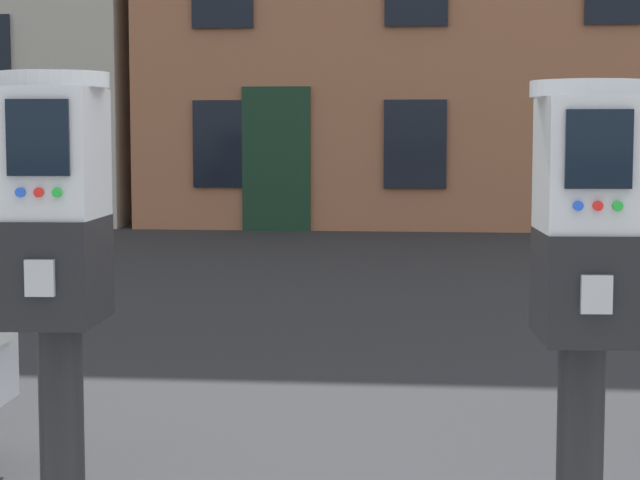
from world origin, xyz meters
TOP-DOWN VIEW (x-y plane):
  - parking_meter_near_kerb at (-0.83, -0.17)m, footprint 0.23×0.26m
  - parking_meter_twin_adjacent at (0.20, -0.17)m, footprint 0.23×0.26m

SIDE VIEW (x-z plane):
  - parking_meter_twin_adjacent at x=0.20m, z-range 0.40..1.78m
  - parking_meter_near_kerb at x=-0.83m, z-range 0.41..1.81m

